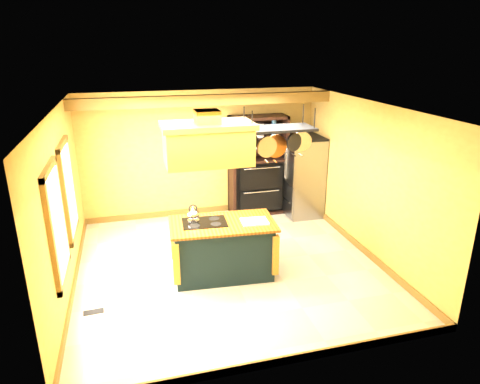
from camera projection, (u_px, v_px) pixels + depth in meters
name	position (u px, v px, depth m)	size (l,w,h in m)	color
floor	(228.00, 266.00, 7.33)	(5.00, 5.00, 0.00)	beige
ceiling	(227.00, 107.00, 6.43)	(5.00, 5.00, 0.00)	white
wall_back	(201.00, 154.00, 9.16)	(5.00, 0.02, 2.70)	gold
wall_front	(281.00, 266.00, 4.60)	(5.00, 0.02, 2.70)	gold
wall_left	(62.00, 206.00, 6.27)	(0.02, 5.00, 2.70)	gold
wall_right	(366.00, 179.00, 7.49)	(0.02, 5.00, 2.70)	gold
ceiling_beam	(206.00, 100.00, 8.02)	(5.00, 0.15, 0.20)	brown
window_near	(57.00, 224.00, 5.53)	(0.06, 1.06, 1.56)	brown
window_far	(69.00, 190.00, 6.81)	(0.06, 1.06, 1.56)	brown
kitchen_island	(223.00, 248.00, 6.92)	(1.73, 1.04, 1.11)	black
range_hood	(208.00, 142.00, 6.29)	(1.35, 0.76, 0.80)	gold
pot_rack	(278.00, 135.00, 6.55)	(1.17, 0.54, 0.81)	black
refrigerator	(302.00, 178.00, 9.30)	(0.74, 0.87, 1.71)	gray
hutch	(257.00, 175.00, 9.40)	(1.22, 0.56, 2.16)	black
floor_register	(94.00, 312.00, 6.07)	(0.28, 0.12, 0.01)	black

